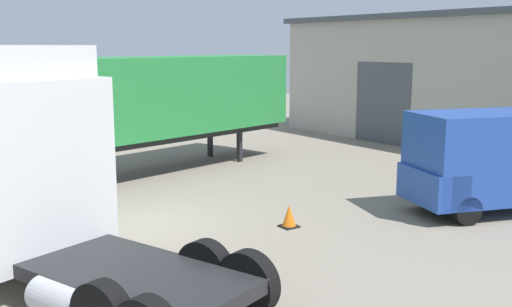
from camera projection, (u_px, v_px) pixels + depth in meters
ground_plane at (142, 225)px, 14.64m from camera, size 60.00×60.00×0.00m
tractor_unit_white at (34, 173)px, 10.78m from camera, size 6.66×4.34×4.33m
container_trailer_green at (146, 100)px, 19.99m from camera, size 4.97×11.91×3.95m
delivery_van_blue at (499, 158)px, 15.61m from camera, size 3.57×5.38×2.64m
traffic_cone at (289, 217)px, 14.40m from camera, size 0.40×0.40×0.55m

